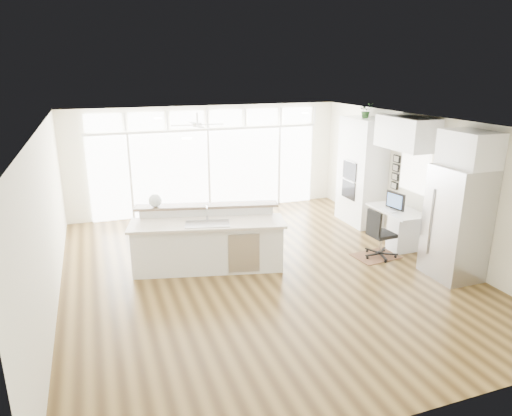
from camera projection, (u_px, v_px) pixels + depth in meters
name	position (u px, v px, depth m)	size (l,w,h in m)	color
floor	(262.00, 271.00, 8.45)	(7.00, 8.00, 0.02)	#463115
ceiling	(263.00, 123.00, 7.65)	(7.00, 8.00, 0.02)	white
wall_back	(208.00, 159.00, 11.64)	(7.00, 0.04, 2.70)	white
wall_front	(407.00, 308.00, 4.45)	(7.00, 0.04, 2.70)	white
wall_left	(47.00, 222.00, 6.91)	(0.04, 8.00, 2.70)	white
wall_right	(425.00, 184.00, 9.18)	(0.04, 8.00, 2.70)	white
glass_wall	(209.00, 171.00, 11.68)	(5.80, 0.06, 2.08)	white
transom_row	(207.00, 119.00, 11.28)	(5.90, 0.06, 0.40)	white
desk_window	(415.00, 171.00, 9.38)	(0.04, 0.85, 0.85)	silver
ceiling_fan	(197.00, 120.00, 10.07)	(1.16, 1.16, 0.32)	silver
recessed_lights	(259.00, 123.00, 7.83)	(3.40, 3.00, 0.02)	white
oven_cabinet	(362.00, 172.00, 10.72)	(0.64, 1.20, 2.50)	white
desk_nook	(396.00, 227.00, 9.62)	(0.72, 1.30, 0.76)	white
upper_cabinets	(407.00, 133.00, 9.05)	(0.64, 1.30, 0.64)	white
refrigerator	(457.00, 223.00, 7.95)	(0.76, 0.90, 2.00)	#AEAFB3
fridge_cabinet	(470.00, 149.00, 7.58)	(0.64, 0.90, 0.60)	white
framed_photos	(396.00, 172.00, 9.98)	(0.06, 0.22, 0.80)	black
kitchen_island	(208.00, 241.00, 8.36)	(2.81, 1.06, 1.12)	white
rug	(376.00, 256.00, 9.07)	(0.86, 0.62, 0.01)	#3A1F12
office_chair	(382.00, 234.00, 8.91)	(0.50, 0.46, 0.96)	black
fishbowl	(155.00, 201.00, 8.44)	(0.25, 0.25, 0.25)	white
monitor	(395.00, 201.00, 9.42)	(0.08, 0.48, 0.40)	black
keyboard	(388.00, 210.00, 9.42)	(0.13, 0.35, 0.02)	white
potted_plant	(366.00, 112.00, 10.32)	(0.30, 0.33, 0.26)	#285223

